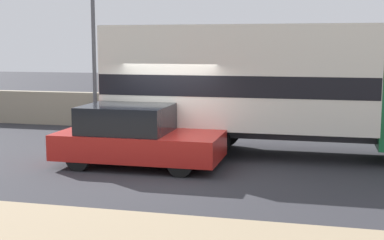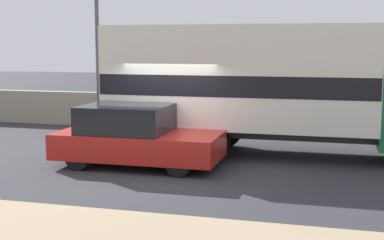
% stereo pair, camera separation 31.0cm
% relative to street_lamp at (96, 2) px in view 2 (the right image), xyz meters
% --- Properties ---
extents(ground_plane, '(80.00, 80.00, 0.00)m').
position_rel_street_lamp_xyz_m(ground_plane, '(4.04, -5.60, -4.44)').
color(ground_plane, '#2D2D33').
extents(stone_wall_backdrop, '(60.00, 0.35, 1.23)m').
position_rel_street_lamp_xyz_m(stone_wall_backdrop, '(4.04, 0.50, -3.82)').
color(stone_wall_backdrop, gray).
rests_on(stone_wall_backdrop, ground_plane).
extents(street_lamp, '(0.56, 0.28, 7.76)m').
position_rel_street_lamp_xyz_m(street_lamp, '(0.00, 0.00, 0.00)').
color(street_lamp, '#4C4C51').
rests_on(street_lamp, ground_plane).
extents(box_truck, '(9.15, 2.62, 3.49)m').
position_rel_street_lamp_xyz_m(box_truck, '(6.28, -3.13, -2.49)').
color(box_truck, '#196B38').
rests_on(box_truck, ground_plane).
extents(car_hatchback, '(4.06, 1.86, 1.51)m').
position_rel_street_lamp_xyz_m(car_hatchback, '(3.42, -5.34, -3.71)').
color(car_hatchback, '#B21E19').
rests_on(car_hatchback, ground_plane).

